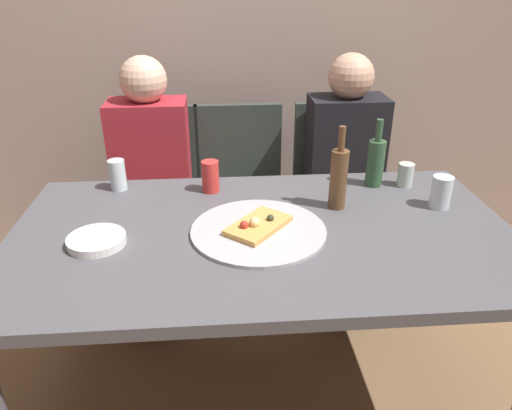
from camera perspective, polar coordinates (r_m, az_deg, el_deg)
The scene contains 17 objects.
ground_plane at distance 2.03m, azimuth 0.71°, elevation -21.27°, with size 8.00×8.00×0.00m, color brown.
back_wall at distance 2.65m, azimuth -1.79°, elevation 21.96°, with size 6.00×0.10×2.60m, color gray.
dining_table at distance 1.61m, azimuth 0.84°, elevation -5.23°, with size 1.66×0.91×0.73m.
pizza_tray at distance 1.56m, azimuth 0.29°, elevation -3.08°, with size 0.44×0.44×0.01m, color #ADADB2.
pizza_slice_last at distance 1.55m, azimuth 0.22°, elevation -2.40°, with size 0.24×0.25×0.05m.
wine_bottle at distance 1.70m, azimuth 9.84°, elevation 3.26°, with size 0.06×0.06×0.30m.
beer_bottle at distance 1.92m, azimuth 14.09°, elevation 5.08°, with size 0.07×0.07×0.27m.
tumbler_near at distance 1.92m, azimuth -16.22°, elevation 3.48°, with size 0.06×0.06×0.12m, color silver.
tumbler_far at distance 1.82m, azimuth 21.24°, elevation 1.46°, with size 0.07×0.07×0.12m, color silver.
wine_glass at distance 1.97m, azimuth 17.43°, elevation 3.46°, with size 0.06×0.06×0.09m, color #B7C6BC.
soda_can at distance 1.83m, azimuth -5.47°, elevation 3.42°, with size 0.07×0.07×0.12m, color red.
plate_stack at distance 1.57m, azimuth -18.52°, elevation -4.03°, with size 0.18×0.18×0.03m, color white.
chair_left at distance 2.45m, azimuth -11.84°, elevation 2.00°, with size 0.44×0.44×0.90m.
chair_middle at distance 2.43m, azimuth -1.90°, elevation 2.37°, with size 0.44×0.44×0.90m.
chair_right at distance 2.51m, azimuth 9.85°, elevation 2.71°, with size 0.44×0.44×0.90m.
guest_in_sweater at distance 2.27m, azimuth -12.54°, elevation 3.38°, with size 0.36×0.56×1.17m.
guest_in_beanie at distance 2.32m, azimuth 10.96°, elevation 4.10°, with size 0.36×0.56×1.17m.
Camera 1 is at (-0.13, -1.37, 1.50)m, focal length 33.47 mm.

